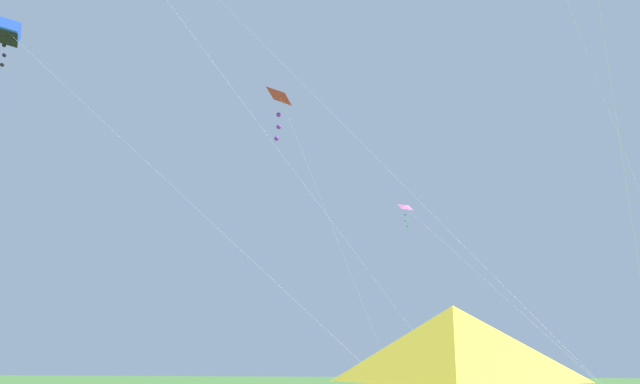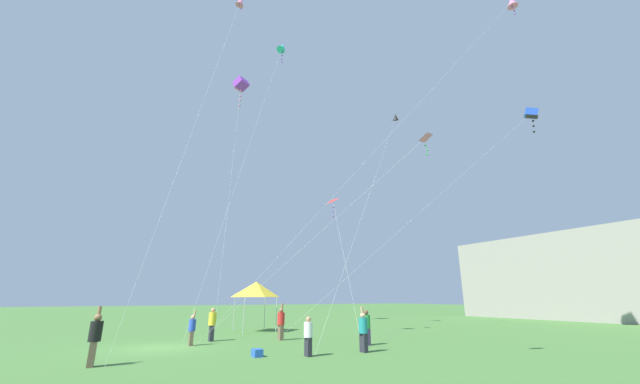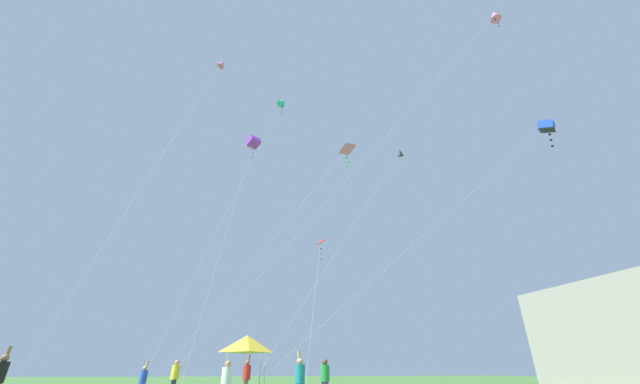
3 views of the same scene
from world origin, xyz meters
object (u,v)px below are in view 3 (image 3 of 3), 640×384
Objects in this scene: person_white_shirt at (226,383)px; kite_blue_box_0 at (546,127)px; person_green_shirt at (325,379)px; kite_red_delta_4 at (320,243)px; kite_pink_diamond_6 at (494,16)px; person_yellow_shirt at (175,377)px; person_teal_shirt at (300,379)px; festival_tent at (247,344)px; kite_pink_diamond_7 at (221,64)px; kite_cyan_diamond_1 at (282,102)px; person_blue_shirt at (143,381)px; kite_pink_delta_3 at (342,156)px; kite_black_diamond_2 at (400,153)px; person_red_shirt at (246,377)px; kite_purple_box_5 at (253,143)px.

kite_blue_box_0 reaches higher than person_white_shirt.
kite_red_delta_4 is (-5.79, 1.43, 8.43)m from person_green_shirt.
kite_pink_diamond_6 is at bearing 45.50° from kite_red_delta_4.
kite_red_delta_4 is 20.73m from kite_pink_diamond_6.
person_white_shirt is at bearing -13.34° from person_yellow_shirt.
person_teal_shirt is 2.60m from person_green_shirt.
kite_pink_diamond_7 is (6.19, -4.39, 19.78)m from festival_tent.
kite_cyan_diamond_1 reaches higher than person_yellow_shirt.
kite_pink_diamond_7 is (-6.11, -2.62, 21.93)m from person_white_shirt.
person_blue_shirt is 21.99m from kite_pink_diamond_7.
kite_blue_box_0 is (-0.39, 18.30, 16.36)m from person_teal_shirt.
kite_pink_diamond_6 is (-1.61, 12.71, 15.25)m from kite_pink_delta_3.
festival_tent is 0.18× the size of kite_black_diamond_2.
person_white_shirt is 0.08× the size of kite_black_diamond_2.
kite_blue_box_0 is at bearing 13.63° from person_red_shirt.
person_blue_shirt is at bearing -81.08° from kite_black_diamond_2.
person_white_shirt is (12.31, -1.77, -2.15)m from festival_tent.
person_teal_shirt is at bearing -41.71° from person_blue_shirt.
kite_red_delta_4 is (-1.42, 9.65, 8.54)m from person_blue_shirt.
kite_cyan_diamond_1 is at bearing 103.43° from person_red_shirt.
festival_tent is 1.79× the size of person_teal_shirt.
person_green_shirt is 0.07× the size of kite_pink_diamond_6.
person_red_shirt is 5.12m from person_blue_shirt.
kite_purple_box_5 is at bearing 163.34° from kite_pink_diamond_7.
kite_pink_delta_3 reaches higher than person_white_shirt.
kite_pink_delta_3 is 18.15m from kite_pink_diamond_7.
person_white_shirt is 0.93× the size of person_blue_shirt.
kite_cyan_diamond_1 is 1.06× the size of kite_pink_diamond_6.
person_yellow_shirt is at bearing -170.47° from person_red_shirt.
person_yellow_shirt is (-7.70, -2.40, 0.12)m from person_white_shirt.
kite_purple_box_5 is at bearing -140.80° from person_teal_shirt.
kite_red_delta_4 reaches higher than person_blue_shirt.
person_blue_shirt is at bearing -94.91° from kite_pink_diamond_7.
person_green_shirt is 1.02× the size of person_blue_shirt.
person_green_shirt is at bearing -25.55° from person_blue_shirt.
person_blue_shirt reaches higher than person_white_shirt.
person_blue_shirt is (6.09, -5.55, -2.18)m from festival_tent.
person_yellow_shirt is 0.09× the size of kite_blue_box_0.
person_teal_shirt is 1.09× the size of person_yellow_shirt.
kite_pink_diamond_7 is (-4.27, -7.06, 21.84)m from person_green_shirt.
person_red_shirt is at bearing -77.72° from kite_black_diamond_2.
kite_pink_delta_3 is at bearing 0.57° from kite_cyan_diamond_1.
person_yellow_shirt is 11.78m from kite_red_delta_4.
person_green_shirt is 0.09× the size of kite_black_diamond_2.
person_red_shirt is 1.04× the size of person_teal_shirt.
person_white_shirt is 0.07× the size of kite_pink_diamond_6.
kite_blue_box_0 is at bearing -11.10° from person_blue_shirt.
kite_red_delta_4 is 19.33m from kite_purple_box_5.
person_yellow_shirt is 15.41m from kite_pink_delta_3.
person_red_shirt is 4.01m from person_yellow_shirt.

